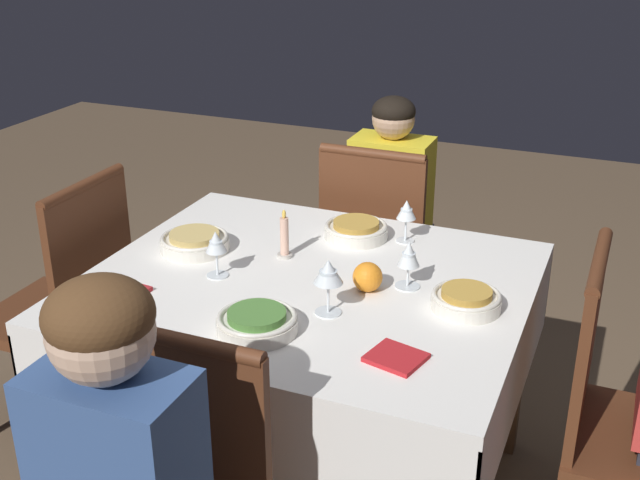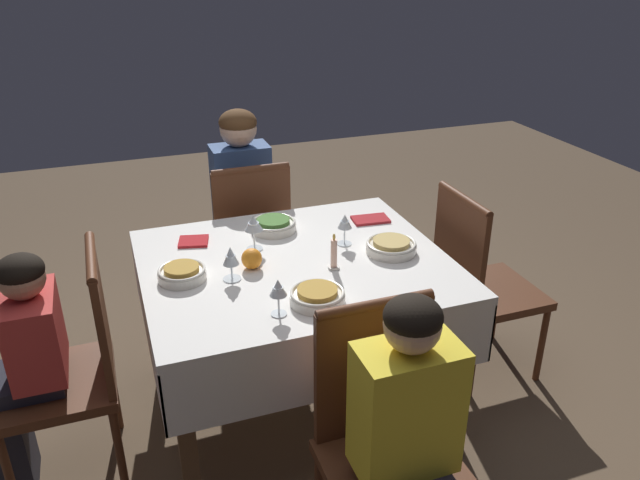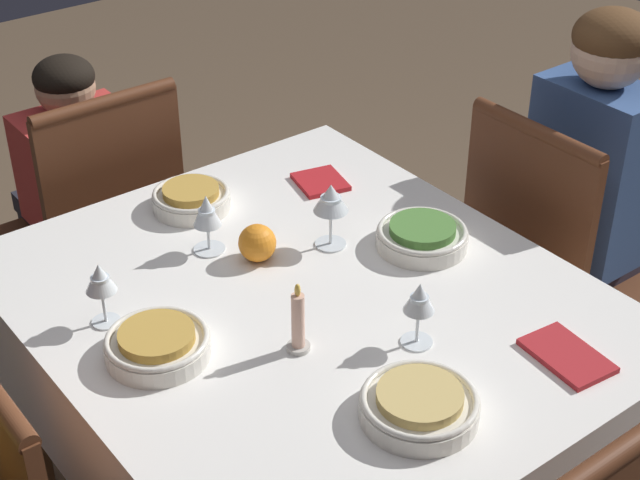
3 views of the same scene
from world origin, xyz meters
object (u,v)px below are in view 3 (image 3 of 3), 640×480
(person_child_red, at_px, (73,193))
(wine_glass_east, at_px, (419,301))
(wine_glass_north, at_px, (331,201))
(napkin_red_folded, at_px, (567,356))
(bowl_south, at_px, (157,344))
(wine_glass_south, at_px, (100,281))
(bowl_west, at_px, (190,198))
(candle_centerpiece, at_px, (298,325))
(bowl_north, at_px, (422,236))
(orange_fruit, at_px, (259,242))
(wine_glass_west, at_px, (207,213))
(person_adult_denim, at_px, (598,193))
(bowl_east, at_px, (419,404))
(chair_west, at_px, (102,226))
(dining_table, at_px, (308,334))
(napkin_spare_side, at_px, (320,182))
(chair_north, at_px, (550,262))

(person_child_red, distance_m, wine_glass_east, 1.36)
(wine_glass_north, relative_size, napkin_red_folded, 0.87)
(bowl_south, relative_size, wine_glass_south, 1.46)
(bowl_west, xyz_separation_m, wine_glass_east, (0.70, 0.08, 0.07))
(candle_centerpiece, bearing_deg, bowl_west, 169.16)
(person_child_red, height_order, wine_glass_east, person_child_red)
(bowl_south, bearing_deg, bowl_north, 87.94)
(bowl_west, xyz_separation_m, bowl_south, (0.43, -0.33, -0.00))
(candle_centerpiece, height_order, orange_fruit, candle_centerpiece)
(wine_glass_north, xyz_separation_m, wine_glass_west, (-0.15, -0.23, -0.02))
(bowl_north, bearing_deg, person_adult_denim, 90.81)
(person_child_red, bearing_deg, napkin_red_folded, 101.89)
(wine_glass_north, height_order, bowl_west, wine_glass_north)
(bowl_east, distance_m, candle_centerpiece, 0.29)
(wine_glass_west, height_order, wine_glass_south, same)
(person_child_red, distance_m, wine_glass_south, 1.00)
(chair_west, distance_m, wine_glass_east, 1.19)
(bowl_north, xyz_separation_m, wine_glass_east, (0.25, -0.24, 0.07))
(bowl_north, bearing_deg, chair_west, -157.55)
(person_adult_denim, relative_size, bowl_east, 5.52)
(dining_table, bearing_deg, person_child_red, -177.36)
(bowl_west, relative_size, wine_glass_east, 1.33)
(bowl_south, relative_size, napkin_red_folded, 1.14)
(dining_table, bearing_deg, napkin_red_folded, 30.72)
(bowl_north, height_order, wine_glass_south, wine_glass_south)
(bowl_north, distance_m, bowl_west, 0.56)
(wine_glass_west, height_order, orange_fruit, wine_glass_west)
(wine_glass_south, bearing_deg, chair_west, 155.88)
(wine_glass_south, bearing_deg, napkin_spare_side, 105.21)
(dining_table, xyz_separation_m, bowl_south, (-0.02, -0.34, 0.12))
(bowl_north, relative_size, orange_fruit, 2.46)
(person_adult_denim, bearing_deg, orange_fruit, 79.85)
(person_child_red, bearing_deg, chair_west, 90.00)
(wine_glass_west, bearing_deg, person_adult_denim, 75.42)
(bowl_north, relative_size, wine_glass_east, 1.47)
(bowl_west, height_order, wine_glass_west, wine_glass_west)
(chair_north, height_order, chair_west, same)
(candle_centerpiece, bearing_deg, bowl_south, -123.71)
(bowl_south, distance_m, wine_glass_east, 0.50)
(person_adult_denim, xyz_separation_m, bowl_east, (0.41, -1.02, 0.12))
(bowl_north, xyz_separation_m, candle_centerpiece, (0.12, -0.43, 0.03))
(wine_glass_south, height_order, napkin_red_folded, wine_glass_south)
(chair_west, xyz_separation_m, bowl_north, (0.89, 0.37, 0.27))
(chair_west, distance_m, napkin_spare_side, 0.69)
(wine_glass_south, xyz_separation_m, candle_centerpiece, (0.30, 0.25, -0.04))
(candle_centerpiece, relative_size, orange_fruit, 1.83)
(person_child_red, relative_size, candle_centerpiece, 6.39)
(chair_west, distance_m, bowl_east, 1.32)
(candle_centerpiece, bearing_deg, person_child_red, 176.82)
(bowl_north, bearing_deg, candle_centerpiece, -74.03)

